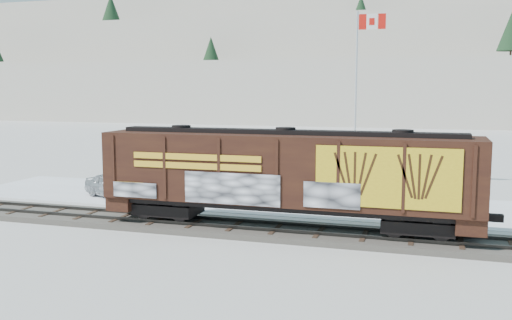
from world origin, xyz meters
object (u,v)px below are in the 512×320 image
(flagpole, at_px, (357,123))
(car_silver, at_px, (113,185))
(hopper_railcar, at_px, (285,173))
(car_white, at_px, (279,192))
(car_dark, at_px, (422,202))

(flagpole, xyz_separation_m, car_silver, (-13.73, -8.32, -3.58))
(hopper_railcar, relative_size, car_white, 3.86)
(hopper_railcar, distance_m, car_white, 7.15)
(hopper_railcar, xyz_separation_m, car_silver, (-12.28, 5.56, -2.10))
(car_white, bearing_deg, hopper_railcar, 172.45)
(car_silver, relative_size, car_dark, 1.00)
(car_silver, bearing_deg, hopper_railcar, -89.49)
(hopper_railcar, height_order, flagpole, flagpole)
(hopper_railcar, relative_size, car_silver, 3.91)
(car_silver, bearing_deg, car_dark, -62.59)
(flagpole, bearing_deg, car_silver, -148.77)
(car_dark, bearing_deg, hopper_railcar, 142.70)
(car_silver, distance_m, car_white, 10.29)
(hopper_railcar, bearing_deg, car_white, 107.34)
(car_dark, bearing_deg, flagpole, 36.76)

